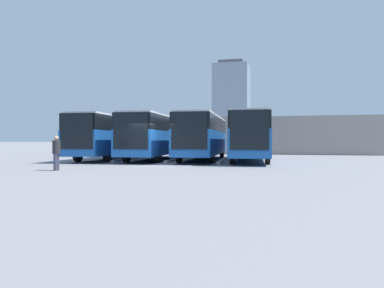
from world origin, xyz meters
TOP-DOWN VIEW (x-y plane):
  - ground_plane at (0.00, 0.00)m, footprint 600.00×600.00m
  - bus_0 at (-5.36, -6.01)m, footprint 3.51×12.70m
  - curb_divider_0 at (-3.58, -4.16)m, footprint 0.67×5.09m
  - bus_1 at (-1.79, -6.39)m, footprint 3.51×12.70m
  - curb_divider_1 at (0.00, -4.54)m, footprint 0.67×5.09m
  - bus_2 at (1.79, -6.00)m, footprint 3.51×12.70m
  - curb_divider_2 at (3.58, -4.14)m, footprint 0.67×5.09m
  - bus_3 at (5.36, -5.85)m, footprint 3.51×12.70m
  - pedestrian at (3.09, 5.04)m, footprint 0.43×0.43m
  - station_building at (0.00, -24.19)m, footprint 35.26×13.83m
  - office_tower at (26.33, -218.20)m, footprint 21.86×21.86m

SIDE VIEW (x-z plane):
  - ground_plane at x=0.00m, z-range 0.00..0.00m
  - curb_divider_0 at x=-3.58m, z-range 0.00..0.15m
  - curb_divider_1 at x=0.00m, z-range 0.00..0.15m
  - curb_divider_2 at x=3.58m, z-range 0.00..0.15m
  - pedestrian at x=3.09m, z-range 0.06..1.77m
  - bus_0 at x=-5.36m, z-range 0.19..3.51m
  - bus_1 at x=-1.79m, z-range 0.19..3.51m
  - bus_2 at x=1.79m, z-range 0.19..3.51m
  - bus_3 at x=5.36m, z-range 0.19..3.51m
  - station_building at x=0.00m, z-range 0.03..4.05m
  - office_tower at x=26.33m, z-range -0.60..51.49m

